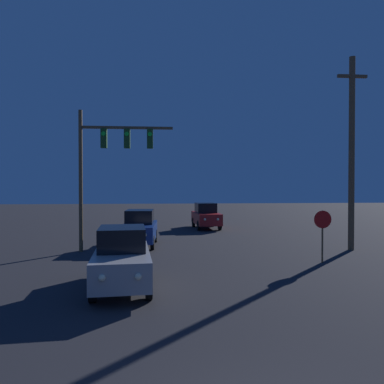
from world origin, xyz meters
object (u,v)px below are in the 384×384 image
Objects in this scene: car_far at (206,216)px; utility_pole at (352,151)px; car_mid at (140,228)px; traffic_signal_mast at (107,156)px; stop_sign at (323,227)px; car_near at (122,259)px.

car_far is 0.44× the size of utility_pole.
car_mid is 11.05m from utility_pole.
car_far is 11.87m from utility_pole.
car_mid is 0.61× the size of traffic_signal_mast.
stop_sign is (3.12, -12.42, 0.56)m from car_far.
car_near is 0.62× the size of traffic_signal_mast.
traffic_signal_mast is 0.72× the size of utility_pole.
stop_sign reaches higher than car_far.
stop_sign is at bearing 148.92° from car_mid.
utility_pole reaches higher than traffic_signal_mast.
car_mid is 8.64m from car_far.
stop_sign is at bearing -21.18° from traffic_signal_mast.
car_mid is at bearing 167.95° from utility_pole.
car_near is 7.96m from car_mid.
stop_sign is (7.56, 3.00, 0.56)m from car_near.
utility_pole is (5.79, -9.63, 3.83)m from car_far.
car_far is 0.62× the size of traffic_signal_mast.
car_far is at bearing 104.11° from stop_sign.
traffic_signal_mast reaches higher than stop_sign.
traffic_signal_mast is at bearing 176.78° from utility_pole.
car_near is 1.95× the size of stop_sign.
stop_sign reaches higher than car_near.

